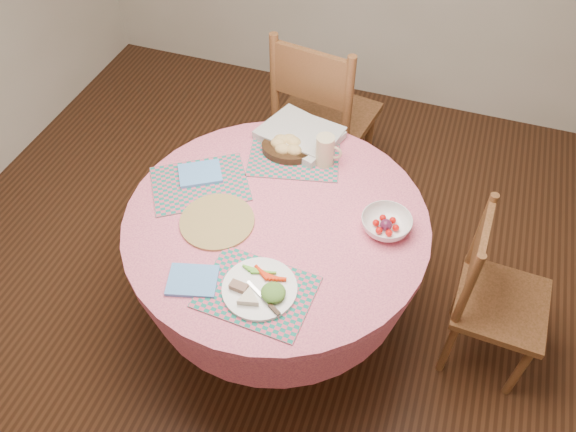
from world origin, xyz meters
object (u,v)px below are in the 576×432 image
Objects in this scene: chair_right at (492,295)px; latte_mug at (325,150)px; fruit_bowl at (386,224)px; chair_back at (322,115)px; wicker_trivet at (217,221)px; bread_bowl at (287,146)px; dinner_plate at (261,289)px; dining_table at (277,248)px.

latte_mug is at bearing 77.44° from chair_right.
fruit_bowl is (0.33, -0.29, -0.05)m from latte_mug.
chair_back is 1.07m from wicker_trivet.
chair_right is at bearing 12.00° from wicker_trivet.
bread_bowl is at bearing 175.53° from latte_mug.
chair_back is (-1.00, 0.80, 0.11)m from chair_right.
dinner_plate is at bearing 123.30° from chair_right.
latte_mug is (0.18, -0.57, 0.28)m from chair_back.
bread_bowl reaches higher than dinner_plate.
fruit_bowl is at bearing 129.96° from chair_back.
dining_table is 5.39× the size of bread_bowl.
bread_bowl is at bearing 103.02° from dining_table.
latte_mug is (0.18, -0.01, 0.04)m from bread_bowl.
chair_back is 7.38× the size of latte_mug.
wicker_trivet is 0.57m from latte_mug.
dinner_plate is 0.76m from bread_bowl.
dining_table is 0.49m from fruit_bowl.
bread_bowl is (-0.01, -0.55, 0.24)m from chair_back.
fruit_bowl is at bearing -40.46° from latte_mug.
latte_mug is at bearing 88.15° from dinner_plate.
chair_right is 0.81× the size of chair_back.
latte_mug is 0.44m from fruit_bowl.
bread_bowl is (0.13, 0.48, 0.03)m from wicker_trivet.
dining_table is 0.46m from bread_bowl.
bread_bowl is (-0.09, 0.38, 0.23)m from dining_table.
wicker_trivet is 1.30× the size of bread_bowl.
bread_bowl is (-0.16, 0.74, 0.02)m from dinner_plate.
chair_right is at bearing -15.50° from latte_mug.
chair_right is at bearing 6.62° from fruit_bowl.
latte_mug reaches higher than dining_table.
chair_right is 2.84× the size of wicker_trivet.
fruit_bowl is at bearing 15.97° from wicker_trivet.
bread_bowl is (-1.01, 0.24, 0.34)m from chair_right.
chair_back reaches higher than chair_right.
dinner_plate is 1.04× the size of fruit_bowl.
chair_right is at bearing 30.36° from dinner_plate.
chair_back reaches higher than dining_table.
latte_mug is 0.55× the size of fruit_bowl.
chair_back reaches higher than dinner_plate.
latte_mug reaches higher than fruit_bowl.
chair_right is 5.94× the size of latte_mug.
dinner_plate is at bearing -78.92° from dining_table.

